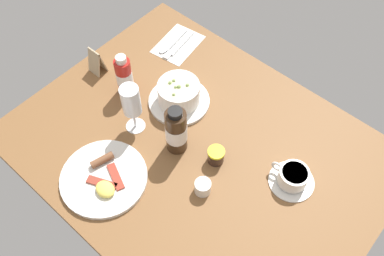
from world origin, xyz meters
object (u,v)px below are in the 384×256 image
(porridge_bowl, at_px, (179,94))
(coffee_cup, at_px, (293,177))
(jam_jar, at_px, (215,157))
(cutlery_setting, at_px, (177,44))
(creamer_jug, at_px, (203,187))
(breakfast_plate, at_px, (104,178))
(sauce_bottle_red, at_px, (124,76))
(wine_glass, at_px, (131,102))
(sauce_bottle_brown, at_px, (176,131))
(menu_card, at_px, (96,61))

(porridge_bowl, xyz_separation_m, coffee_cup, (-0.44, 0.00, -0.01))
(porridge_bowl, height_order, jam_jar, porridge_bowl)
(cutlery_setting, xyz_separation_m, creamer_jug, (-0.45, 0.38, 0.02))
(jam_jar, xyz_separation_m, breakfast_plate, (0.20, 0.26, -0.02))
(porridge_bowl, relative_size, sauce_bottle_red, 1.26)
(wine_glass, distance_m, sauce_bottle_brown, 0.16)
(cutlery_setting, distance_m, coffee_cup, 0.66)
(jam_jar, bearing_deg, porridge_bowl, -22.47)
(coffee_cup, height_order, sauce_bottle_red, sauce_bottle_red)
(porridge_bowl, xyz_separation_m, sauce_bottle_red, (0.17, 0.08, 0.03))
(creamer_jug, xyz_separation_m, wine_glass, (0.31, -0.03, 0.10))
(wine_glass, height_order, sauce_bottle_brown, wine_glass)
(porridge_bowl, bearing_deg, menu_card, 14.99)
(creamer_jug, distance_m, sauce_bottle_red, 0.45)
(creamer_jug, bearing_deg, porridge_bowl, -35.81)
(creamer_jug, bearing_deg, menu_card, -10.86)
(cutlery_setting, xyz_separation_m, breakfast_plate, (-0.21, 0.55, 0.01))
(porridge_bowl, xyz_separation_m, jam_jar, (-0.23, 0.10, -0.02))
(creamer_jug, relative_size, sauce_bottle_brown, 0.32)
(cutlery_setting, relative_size, menu_card, 2.04)
(creamer_jug, distance_m, wine_glass, 0.32)
(menu_card, bearing_deg, sauce_bottle_brown, 173.41)
(porridge_bowl, bearing_deg, sauce_bottle_red, 25.22)
(creamer_jug, bearing_deg, cutlery_setting, -40.44)
(coffee_cup, xyz_separation_m, sauce_bottle_brown, (0.33, 0.13, 0.06))
(porridge_bowl, bearing_deg, cutlery_setting, -46.15)
(cutlery_setting, height_order, wine_glass, wine_glass)
(coffee_cup, height_order, breakfast_plate, coffee_cup)
(creamer_jug, relative_size, jam_jar, 1.10)
(sauce_bottle_red, distance_m, breakfast_plate, 0.34)
(cutlery_setting, height_order, jam_jar, jam_jar)
(cutlery_setting, relative_size, wine_glass, 1.07)
(porridge_bowl, bearing_deg, wine_glass, 76.31)
(creamer_jug, bearing_deg, sauce_bottle_brown, -21.55)
(porridge_bowl, relative_size, coffee_cup, 1.46)
(breakfast_plate, xyz_separation_m, menu_card, (0.34, -0.27, 0.04))
(wine_glass, height_order, menu_card, wine_glass)
(creamer_jug, relative_size, sauce_bottle_red, 0.36)
(sauce_bottle_brown, bearing_deg, menu_card, -6.59)
(sauce_bottle_brown, bearing_deg, porridge_bowl, -49.88)
(porridge_bowl, height_order, breakfast_plate, porridge_bowl)
(jam_jar, bearing_deg, menu_card, -1.42)
(coffee_cup, bearing_deg, sauce_bottle_red, 7.15)
(coffee_cup, bearing_deg, breakfast_plate, 40.56)
(wine_glass, bearing_deg, sauce_bottle_red, -33.34)
(porridge_bowl, relative_size, breakfast_plate, 0.79)
(creamer_jug, height_order, breakfast_plate, creamer_jug)
(sauce_bottle_brown, relative_size, breakfast_plate, 0.71)
(breakfast_plate, bearing_deg, cutlery_setting, -68.74)
(cutlery_setting, distance_m, sauce_bottle_brown, 0.44)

